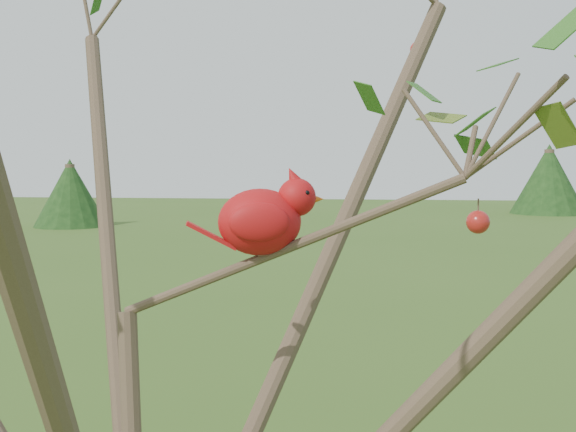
% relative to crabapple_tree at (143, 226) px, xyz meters
% --- Properties ---
extents(crabapple_tree, '(2.35, 2.05, 2.95)m').
position_rel_crabapple_tree_xyz_m(crabapple_tree, '(0.00, 0.00, 0.00)').
color(crabapple_tree, '#423023').
rests_on(crabapple_tree, ground).
extents(cardinal, '(0.24, 0.15, 0.17)m').
position_rel_crabapple_tree_xyz_m(cardinal, '(0.18, 0.11, 0.01)').
color(cardinal, red).
rests_on(cardinal, ground).
extents(distant_trees, '(41.72, 15.95, 2.90)m').
position_rel_crabapple_tree_xyz_m(distant_trees, '(-3.01, 23.27, -0.81)').
color(distant_trees, '#423023').
rests_on(distant_trees, ground).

